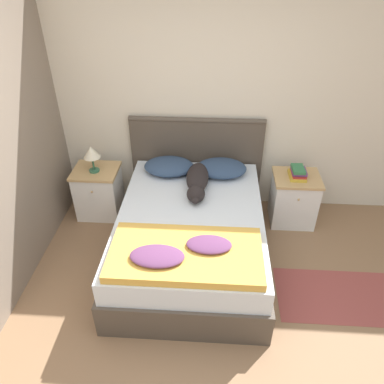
# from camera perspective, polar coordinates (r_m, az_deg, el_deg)

# --- Properties ---
(ground_plane) EXTENTS (16.00, 16.00, 0.00)m
(ground_plane) POSITION_cam_1_polar(r_m,az_deg,el_deg) (3.17, -1.33, -23.72)
(ground_plane) COLOR #896647
(wall_back) EXTENTS (9.00, 0.06, 2.55)m
(wall_back) POSITION_cam_1_polar(r_m,az_deg,el_deg) (4.04, 1.02, 14.07)
(wall_back) COLOR beige
(wall_back) RESTS_ON ground_plane
(wall_side_left) EXTENTS (0.06, 3.10, 2.55)m
(wall_side_left) POSITION_cam_1_polar(r_m,az_deg,el_deg) (3.51, -26.36, 6.99)
(wall_side_left) COLOR gray
(wall_side_left) RESTS_ON ground_plane
(bed) EXTENTS (1.39, 1.91, 0.57)m
(bed) POSITION_cam_1_polar(r_m,az_deg,el_deg) (3.65, -0.19, -6.75)
(bed) COLOR #4C4238
(bed) RESTS_ON ground_plane
(headboard) EXTENTS (1.47, 0.06, 1.09)m
(headboard) POSITION_cam_1_polar(r_m,az_deg,el_deg) (4.28, 0.68, 4.82)
(headboard) COLOR #4C4238
(headboard) RESTS_ON ground_plane
(nightstand_left) EXTENTS (0.49, 0.43, 0.58)m
(nightstand_left) POSITION_cam_1_polar(r_m,az_deg,el_deg) (4.37, -14.00, 0.07)
(nightstand_left) COLOR white
(nightstand_left) RESTS_ON ground_plane
(nightstand_right) EXTENTS (0.49, 0.43, 0.58)m
(nightstand_right) POSITION_cam_1_polar(r_m,az_deg,el_deg) (4.27, 15.20, -1.01)
(nightstand_right) COLOR white
(nightstand_right) RESTS_ON ground_plane
(pillow_left) EXTENTS (0.53, 0.40, 0.14)m
(pillow_left) POSITION_cam_1_polar(r_m,az_deg,el_deg) (4.03, -3.54, 3.93)
(pillow_left) COLOR navy
(pillow_left) RESTS_ON bed
(pillow_right) EXTENTS (0.53, 0.40, 0.14)m
(pillow_right) POSITION_cam_1_polar(r_m,az_deg,el_deg) (4.01, 4.51, 3.66)
(pillow_right) COLOR navy
(pillow_right) RESTS_ON bed
(quilt) EXTENTS (1.21, 0.64, 0.13)m
(quilt) POSITION_cam_1_polar(r_m,az_deg,el_deg) (3.00, -1.16, -9.37)
(quilt) COLOR gold
(quilt) RESTS_ON bed
(dog) EXTENTS (0.23, 0.76, 0.18)m
(dog) POSITION_cam_1_polar(r_m,az_deg,el_deg) (3.76, 0.80, 1.69)
(dog) COLOR black
(dog) RESTS_ON bed
(book_stack) EXTENTS (0.17, 0.23, 0.11)m
(book_stack) POSITION_cam_1_polar(r_m,az_deg,el_deg) (4.09, 15.84, 2.85)
(book_stack) COLOR gold
(book_stack) RESTS_ON nightstand_right
(table_lamp) EXTENTS (0.18, 0.18, 0.30)m
(table_lamp) POSITION_cam_1_polar(r_m,az_deg,el_deg) (4.09, -15.08, 5.73)
(table_lamp) COLOR #336B4C
(table_lamp) RESTS_ON nightstand_left
(rug) EXTENTS (1.17, 0.62, 0.00)m
(rug) POSITION_cam_1_polar(r_m,az_deg,el_deg) (3.76, 21.89, -14.53)
(rug) COLOR #93423D
(rug) RESTS_ON ground_plane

